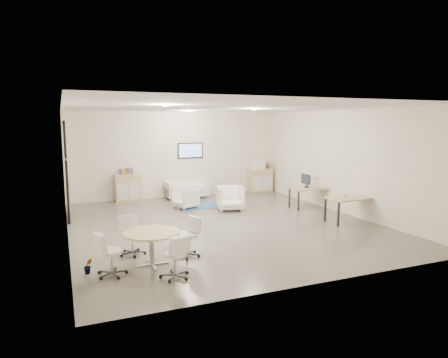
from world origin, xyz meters
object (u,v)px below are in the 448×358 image
desk_front (351,200)px  sideboard_right (260,180)px  loveseat (186,190)px  round_table (151,236)px  sideboard_left (128,188)px  armchair_right (231,197)px  armchair_left (185,198)px  desk_rear (309,190)px

desk_front → sideboard_right: bearing=87.3°
loveseat → round_table: 7.15m
loveseat → sideboard_right: bearing=2.4°
sideboard_left → desk_front: 7.62m
sideboard_left → desk_front: (5.36, -5.42, 0.15)m
loveseat → armchair_right: 2.65m
sideboard_right → loveseat: 3.19m
sideboard_left → armchair_right: 3.92m
sideboard_left → armchair_left: 2.44m
sideboard_left → sideboard_right: size_ratio=1.03×
armchair_left → desk_rear: (3.82, -1.48, 0.24)m
loveseat → desk_rear: (3.27, -3.20, 0.28)m
armchair_right → round_table: bearing=-114.6°
armchair_left → desk_front: size_ratio=0.50×
sideboard_right → round_table: bearing=-131.2°
loveseat → armchair_left: size_ratio=2.21×
armchair_left → desk_front: 5.20m
sideboard_right → armchair_left: (-3.73, -1.85, -0.13)m
desk_front → round_table: desk_front is taller
sideboard_right → armchair_right: bearing=-132.6°
sideboard_left → armchair_right: sideboard_left is taller
sideboard_left → round_table: 6.77m
armchair_left → desk_front: bearing=27.5°
sideboard_left → loveseat: sideboard_left is taller
loveseat → desk_front: (3.22, -5.28, 0.33)m
sideboard_right → round_table: 8.96m
desk_rear → round_table: (-5.98, -3.41, 0.00)m
loveseat → desk_front: desk_front is taller
loveseat → round_table: bearing=-112.3°
loveseat → desk_front: size_ratio=1.10×
sideboard_right → armchair_right: (-2.47, -2.69, -0.05)m
sideboard_left → armchair_right: size_ratio=1.15×
armchair_left → desk_front: desk_front is taller
armchair_left → armchair_right: size_ratio=0.81×
armchair_left → round_table: bearing=-43.0°
loveseat → armchair_left: 1.80m
sideboard_right → round_table: (-5.90, -6.74, 0.12)m
sideboard_right → desk_rear: bearing=-88.5°
loveseat → armchair_right: bearing=-74.5°
sideboard_right → sideboard_left: bearing=180.0°
sideboard_right → desk_front: bearing=-89.6°
sideboard_right → armchair_right: size_ratio=1.12×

